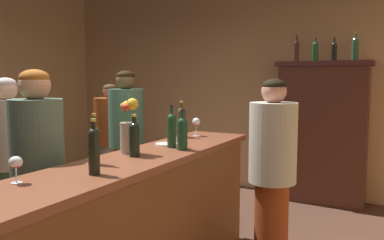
% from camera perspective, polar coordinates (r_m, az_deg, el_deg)
% --- Properties ---
extents(wall_back, '(5.75, 0.12, 2.92)m').
position_cam_1_polar(wall_back, '(5.76, 6.58, 4.95)').
color(wall_back, tan).
rests_on(wall_back, ground).
extents(bar_counter, '(0.56, 2.76, 1.02)m').
position_cam_1_polar(bar_counter, '(2.91, -7.54, -15.11)').
color(bar_counter, brown).
rests_on(bar_counter, ground).
extents(display_cabinet, '(1.13, 0.38, 1.77)m').
position_cam_1_polar(display_cabinet, '(5.20, 18.18, -1.38)').
color(display_cabinet, '#48251B').
rests_on(display_cabinet, ground).
extents(wine_bottle_pinot, '(0.07, 0.07, 0.29)m').
position_cam_1_polar(wine_bottle_pinot, '(2.76, -8.30, -2.50)').
color(wine_bottle_pinot, black).
rests_on(wine_bottle_pinot, bar_counter).
extents(wine_bottle_syrah, '(0.08, 0.08, 0.33)m').
position_cam_1_polar(wine_bottle_syrah, '(3.64, -1.54, -0.14)').
color(wine_bottle_syrah, '#41351A').
rests_on(wine_bottle_syrah, bar_counter).
extents(wine_bottle_merlot, '(0.08, 0.08, 0.31)m').
position_cam_1_polar(wine_bottle_merlot, '(2.98, -1.40, -1.71)').
color(wine_bottle_merlot, '#153923').
rests_on(wine_bottle_merlot, bar_counter).
extents(wine_bottle_rose, '(0.06, 0.06, 0.32)m').
position_cam_1_polar(wine_bottle_rose, '(2.29, -13.94, -4.06)').
color(wine_bottle_rose, black).
rests_on(wine_bottle_rose, bar_counter).
extents(wine_bottle_riesling, '(0.07, 0.07, 0.33)m').
position_cam_1_polar(wine_bottle_riesling, '(3.09, -2.94, -1.26)').
color(wine_bottle_riesling, '#1C3D24').
rests_on(wine_bottle_riesling, bar_counter).
extents(wine_bottle_chardonnay, '(0.06, 0.06, 0.32)m').
position_cam_1_polar(wine_bottle_chardonnay, '(2.56, -13.86, -3.20)').
color(wine_bottle_chardonnay, '#26502D').
rests_on(wine_bottle_chardonnay, bar_counter).
extents(wine_glass_front, '(0.07, 0.07, 0.14)m').
position_cam_1_polar(wine_glass_front, '(2.24, -24.04, -5.77)').
color(wine_glass_front, white).
rests_on(wine_glass_front, bar_counter).
extents(wine_glass_rear, '(0.07, 0.07, 0.17)m').
position_cam_1_polar(wine_glass_rear, '(3.71, 0.60, -0.43)').
color(wine_glass_rear, white).
rests_on(wine_glass_rear, bar_counter).
extents(flower_arrangement, '(0.14, 0.11, 0.40)m').
position_cam_1_polar(flower_arrangement, '(2.88, -9.15, -1.23)').
color(flower_arrangement, tan).
rests_on(flower_arrangement, bar_counter).
extents(cheese_plate, '(0.18, 0.18, 0.01)m').
position_cam_1_polar(cheese_plate, '(3.24, -3.72, -3.48)').
color(cheese_plate, white).
rests_on(cheese_plate, bar_counter).
extents(display_bottle_left, '(0.07, 0.07, 0.33)m').
position_cam_1_polar(display_bottle_left, '(5.24, 14.81, 9.74)').
color(display_bottle_left, '#42261E').
rests_on(display_bottle_left, display_cabinet).
extents(display_bottle_midleft, '(0.08, 0.08, 0.30)m').
position_cam_1_polar(display_bottle_midleft, '(5.19, 17.31, 9.53)').
color(display_bottle_midleft, '#214F2A').
rests_on(display_bottle_midleft, display_cabinet).
extents(display_bottle_center, '(0.07, 0.07, 0.29)m').
position_cam_1_polar(display_bottle_center, '(5.15, 19.77, 9.37)').
color(display_bottle_center, black).
rests_on(display_bottle_center, display_cabinet).
extents(display_bottle_midright, '(0.08, 0.08, 0.33)m').
position_cam_1_polar(display_bottle_midright, '(5.13, 22.44, 9.60)').
color(display_bottle_midright, '#285235').
rests_on(display_bottle_midright, display_cabinet).
extents(patron_redhead, '(0.31, 0.31, 1.57)m').
position_cam_1_polar(patron_redhead, '(3.72, -24.87, -5.22)').
color(patron_redhead, '#406E53').
rests_on(patron_redhead, ground).
extents(patron_in_navy, '(0.36, 0.36, 1.62)m').
position_cam_1_polar(patron_in_navy, '(2.93, -21.25, -7.61)').
color(patron_in_navy, brown).
rests_on(patron_in_navy, ground).
extents(patron_in_grey, '(0.39, 0.39, 1.50)m').
position_cam_1_polar(patron_in_grey, '(4.89, -11.56, -3.00)').
color(patron_in_grey, gray).
rests_on(patron_in_grey, ground).
extents(patron_by_cabinet, '(0.37, 0.37, 1.65)m').
position_cam_1_polar(patron_by_cabinet, '(4.25, -9.39, -3.02)').
color(patron_by_cabinet, brown).
rests_on(patron_by_cabinet, ground).
extents(bartender, '(0.36, 0.36, 1.56)m').
position_cam_1_polar(bartender, '(3.11, 11.48, -7.36)').
color(bartender, maroon).
rests_on(bartender, ground).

